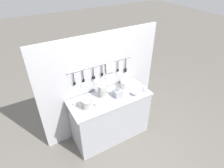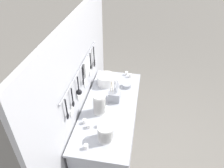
{
  "view_description": "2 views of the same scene",
  "coord_description": "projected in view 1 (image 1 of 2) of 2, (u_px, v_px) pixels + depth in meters",
  "views": [
    {
      "loc": [
        -1.19,
        -2.1,
        2.79
      ],
      "look_at": [
        0.03,
        -0.01,
        1.15
      ],
      "focal_mm": 30.0,
      "sensor_mm": 36.0,
      "label": 1
    },
    {
      "loc": [
        -1.74,
        -0.33,
        2.49
      ],
      "look_at": [
        0.02,
        -0.02,
        1.18
      ],
      "focal_mm": 35.0,
      "sensor_mm": 36.0,
      "label": 2
    }
  ],
  "objects": [
    {
      "name": "ground_plane",
      "position": [
        110.0,
        134.0,
        3.57
      ],
      "size": [
        20.0,
        20.0,
        0.0
      ],
      "primitive_type": "plane",
      "color": "#666059"
    },
    {
      "name": "counter",
      "position": [
        110.0,
        117.0,
        3.32
      ],
      "size": [
        1.38,
        0.57,
        0.89
      ],
      "color": "#9EA0A8",
      "rests_on": "ground"
    },
    {
      "name": "back_wall",
      "position": [
        101.0,
        85.0,
        3.27
      ],
      "size": [
        2.18,
        0.09,
        1.88
      ],
      "color": "#B2B2B7",
      "rests_on": "ground"
    },
    {
      "name": "bowl_stack_nested_right",
      "position": [
        86.0,
        104.0,
        2.81
      ],
      "size": [
        0.14,
        0.14,
        0.16
      ],
      "color": "white",
      "rests_on": "counter"
    },
    {
      "name": "bowl_stack_short_front",
      "position": [
        102.0,
        91.0,
        3.03
      ],
      "size": [
        0.13,
        0.13,
        0.23
      ],
      "color": "white",
      "rests_on": "counter"
    },
    {
      "name": "plate_stack",
      "position": [
        127.0,
        84.0,
        3.29
      ],
      "size": [
        0.22,
        0.22,
        0.12
      ],
      "color": "white",
      "rests_on": "counter"
    },
    {
      "name": "steel_mixing_bowl",
      "position": [
        134.0,
        93.0,
        3.12
      ],
      "size": [
        0.11,
        0.11,
        0.04
      ],
      "color": "#93969E",
      "rests_on": "counter"
    },
    {
      "name": "cutlery_caddy",
      "position": [
        118.0,
        93.0,
        3.07
      ],
      "size": [
        0.12,
        0.12,
        0.27
      ],
      "color": "#93969E",
      "rests_on": "counter"
    },
    {
      "name": "cup_edge_near",
      "position": [
        145.0,
        88.0,
        3.25
      ],
      "size": [
        0.04,
        0.04,
        0.05
      ],
      "color": "white",
      "rests_on": "counter"
    },
    {
      "name": "cup_mid_row",
      "position": [
        88.0,
        98.0,
        3.02
      ],
      "size": [
        0.04,
        0.04,
        0.05
      ],
      "color": "white",
      "rests_on": "counter"
    },
    {
      "name": "cup_centre",
      "position": [
        74.0,
        104.0,
        2.89
      ],
      "size": [
        0.04,
        0.04,
        0.05
      ],
      "color": "white",
      "rests_on": "counter"
    },
    {
      "name": "cup_back_left",
      "position": [
        92.0,
        101.0,
        2.96
      ],
      "size": [
        0.04,
        0.04,
        0.05
      ],
      "color": "white",
      "rests_on": "counter"
    },
    {
      "name": "cup_edge_far",
      "position": [
        145.0,
        90.0,
        3.2
      ],
      "size": [
        0.04,
        0.04,
        0.05
      ],
      "color": "white",
      "rests_on": "counter"
    },
    {
      "name": "cup_beside_plates",
      "position": [
        96.0,
        105.0,
        2.88
      ],
      "size": [
        0.04,
        0.04,
        0.05
      ],
      "color": "white",
      "rests_on": "counter"
    },
    {
      "name": "cup_front_left",
      "position": [
        89.0,
        95.0,
        3.08
      ],
      "size": [
        0.04,
        0.04,
        0.05
      ],
      "color": "white",
      "rests_on": "counter"
    }
  ]
}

